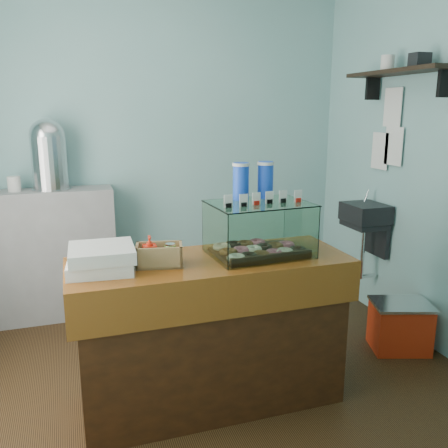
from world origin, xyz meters
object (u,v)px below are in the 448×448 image
object	(u,v)px
display_case	(257,226)
coffee_urn	(49,153)
red_cooler	(400,326)
counter	(211,331)

from	to	relation	value
display_case	coffee_urn	xyz separation A→B (m)	(-1.17, 1.55, 0.33)
display_case	red_cooler	xyz separation A→B (m)	(1.20, 0.14, -0.88)
counter	display_case	xyz separation A→B (m)	(0.30, 0.03, 0.61)
coffee_urn	red_cooler	bearing A→B (deg)	-30.76
red_cooler	counter	bearing A→B (deg)	-155.33
display_case	red_cooler	world-z (taller)	display_case
display_case	red_cooler	distance (m)	1.50
display_case	counter	bearing A→B (deg)	-177.39
coffee_urn	display_case	bearing A→B (deg)	-53.02
counter	red_cooler	bearing A→B (deg)	6.52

